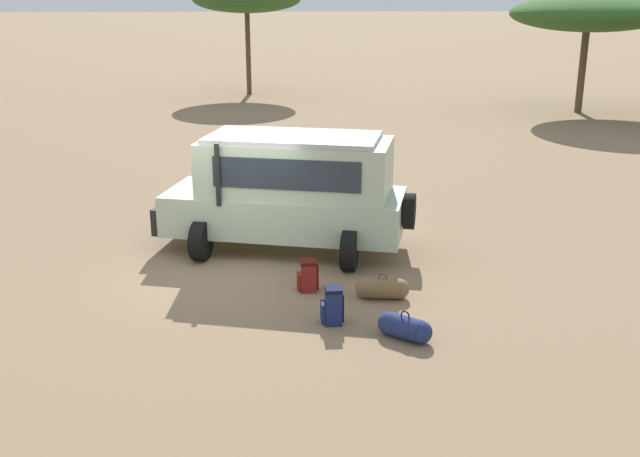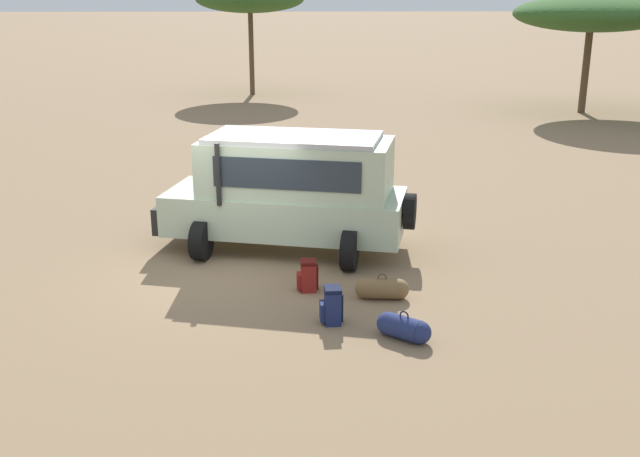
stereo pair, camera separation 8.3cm
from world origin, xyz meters
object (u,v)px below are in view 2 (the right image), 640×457
(safari_vehicle, at_px, (290,190))
(duffel_bag_low_black_case, at_px, (382,289))
(duffel_bag_soft_canvas, at_px, (404,328))
(backpack_cluster_center, at_px, (332,306))
(backpack_beside_front_wheel, at_px, (308,276))
(acacia_tree_centre_back, at_px, (592,14))

(safari_vehicle, relative_size, duffel_bag_low_black_case, 5.69)
(safari_vehicle, bearing_deg, duffel_bag_soft_canvas, -66.91)
(backpack_cluster_center, distance_m, duffel_bag_low_black_case, 1.37)
(backpack_beside_front_wheel, distance_m, backpack_cluster_center, 1.45)
(safari_vehicle, relative_size, acacia_tree_centre_back, 0.82)
(backpack_beside_front_wheel, height_order, backpack_cluster_center, backpack_cluster_center)
(acacia_tree_centre_back, bearing_deg, duffel_bag_soft_canvas, -116.02)
(duffel_bag_low_black_case, bearing_deg, backpack_beside_front_wheel, 162.85)
(backpack_beside_front_wheel, bearing_deg, duffel_bag_soft_canvas, -53.50)
(backpack_beside_front_wheel, xyz_separation_m, duffel_bag_soft_canvas, (1.49, -2.01, -0.09))
(duffel_bag_soft_canvas, bearing_deg, backpack_cluster_center, 151.20)
(safari_vehicle, height_order, backpack_cluster_center, safari_vehicle)
(safari_vehicle, distance_m, backpack_cluster_center, 3.89)
(safari_vehicle, bearing_deg, acacia_tree_centre_back, 54.63)
(safari_vehicle, bearing_deg, backpack_beside_front_wheel, -81.47)
(backpack_beside_front_wheel, distance_m, duffel_bag_low_black_case, 1.38)
(backpack_cluster_center, height_order, duffel_bag_low_black_case, backpack_cluster_center)
(duffel_bag_soft_canvas, distance_m, acacia_tree_centre_back, 24.81)
(backpack_beside_front_wheel, xyz_separation_m, duffel_bag_low_black_case, (1.31, -0.40, -0.09))
(backpack_beside_front_wheel, xyz_separation_m, acacia_tree_centre_back, (12.23, 19.99, 3.91))
(backpack_beside_front_wheel, bearing_deg, safari_vehicle, 98.53)
(backpack_beside_front_wheel, height_order, duffel_bag_soft_canvas, backpack_beside_front_wheel)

